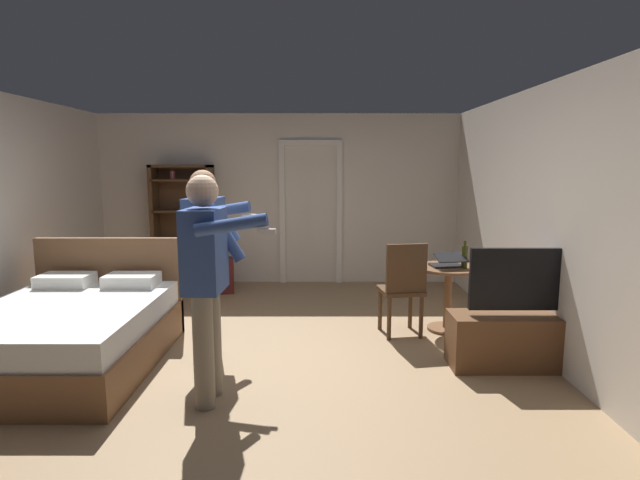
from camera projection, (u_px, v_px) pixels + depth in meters
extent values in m
plane|color=#997A56|center=(254.00, 359.00, 4.61)|extent=(6.79, 6.79, 0.00)
cube|color=silver|center=(279.00, 199.00, 7.54)|extent=(5.55, 0.12, 2.51)
cube|color=silver|center=(558.00, 224.00, 4.43)|extent=(0.12, 6.41, 2.51)
cube|color=white|center=(281.00, 215.00, 7.49)|extent=(0.08, 0.08, 2.05)
cube|color=white|center=(338.00, 215.00, 7.49)|extent=(0.08, 0.08, 2.05)
cube|color=white|center=(310.00, 143.00, 7.33)|extent=(0.93, 0.08, 0.08)
cube|color=brown|center=(67.00, 349.00, 4.40)|extent=(1.51, 1.97, 0.35)
cube|color=white|center=(64.00, 317.00, 4.36)|extent=(1.45, 1.91, 0.22)
cube|color=brown|center=(109.00, 286.00, 5.29)|extent=(1.51, 0.08, 1.02)
cube|color=white|center=(64.00, 280.00, 5.01)|extent=(0.50, 0.34, 0.12)
cube|color=white|center=(131.00, 280.00, 5.01)|extent=(0.50, 0.34, 0.12)
cube|color=#4C331E|center=(154.00, 226.00, 7.33)|extent=(0.06, 0.32, 1.77)
cube|color=#4C331E|center=(211.00, 226.00, 7.33)|extent=(0.06, 0.32, 1.77)
cube|color=#4C331E|center=(180.00, 166.00, 7.20)|extent=(0.89, 0.32, 0.04)
cube|color=#4C331E|center=(185.00, 225.00, 7.48)|extent=(0.89, 0.02, 1.77)
cube|color=#4C331E|center=(184.00, 270.00, 7.43)|extent=(0.83, 0.32, 0.03)
cylinder|color=#AC48AF|center=(175.00, 265.00, 7.42)|extent=(0.08, 0.08, 0.13)
cube|color=#4C331E|center=(183.00, 241.00, 7.36)|extent=(0.83, 0.32, 0.03)
cylinder|color=#567AA0|center=(191.00, 236.00, 7.36)|extent=(0.06, 0.06, 0.10)
cube|color=#4C331E|center=(182.00, 211.00, 7.30)|extent=(0.83, 0.32, 0.03)
cube|color=#4C331E|center=(180.00, 180.00, 7.23)|extent=(0.83, 0.32, 0.03)
cylinder|color=#964B54|center=(171.00, 175.00, 7.22)|extent=(0.07, 0.07, 0.12)
cube|color=brown|center=(518.00, 340.00, 4.42)|extent=(1.22, 0.40, 0.48)
cube|color=black|center=(523.00, 279.00, 4.32)|extent=(0.93, 0.05, 0.54)
cube|color=slate|center=(521.00, 278.00, 4.35)|extent=(0.87, 0.01, 0.48)
cylinder|color=brown|center=(446.00, 300.00, 5.39)|extent=(0.08, 0.08, 0.67)
cylinder|color=brown|center=(445.00, 328.00, 5.44)|extent=(0.41, 0.41, 0.03)
cylinder|color=brown|center=(448.00, 268.00, 5.34)|extent=(0.69, 0.69, 0.03)
cube|color=black|center=(445.00, 265.00, 5.34)|extent=(0.35, 0.26, 0.02)
cube|color=black|center=(450.00, 257.00, 5.20)|extent=(0.34, 0.23, 0.08)
cube|color=navy|center=(450.00, 257.00, 5.21)|extent=(0.31, 0.20, 0.06)
cylinder|color=#353A10|center=(463.00, 257.00, 5.24)|extent=(0.06, 0.06, 0.23)
cylinder|color=#353A10|center=(464.00, 244.00, 5.22)|extent=(0.03, 0.03, 0.06)
cylinder|color=#4C331E|center=(409.00, 308.00, 5.48)|extent=(0.04, 0.04, 0.45)
cylinder|color=#4C331E|center=(379.00, 309.00, 5.42)|extent=(0.04, 0.04, 0.45)
cylinder|color=#4C331E|center=(420.00, 317.00, 5.14)|extent=(0.04, 0.04, 0.45)
cylinder|color=#4C331E|center=(388.00, 319.00, 5.09)|extent=(0.04, 0.04, 0.45)
cube|color=#4C331E|center=(400.00, 290.00, 5.25)|extent=(0.48, 0.48, 0.04)
cube|color=#4C331E|center=(405.00, 268.00, 5.04)|extent=(0.42, 0.10, 0.50)
cylinder|color=gray|center=(211.00, 341.00, 3.86)|extent=(0.15, 0.15, 0.86)
cylinder|color=gray|center=(203.00, 352.00, 3.64)|extent=(0.15, 0.15, 0.86)
cube|color=#334C8C|center=(203.00, 250.00, 3.64)|extent=(0.28, 0.41, 0.61)
sphere|color=#D8AD8C|center=(201.00, 191.00, 3.58)|extent=(0.23, 0.23, 0.23)
cylinder|color=#334C8C|center=(222.00, 231.00, 3.85)|extent=(0.34, 0.10, 0.49)
cylinder|color=#334C8C|center=(230.00, 225.00, 3.38)|extent=(0.51, 0.11, 0.17)
cube|color=white|center=(266.00, 232.00, 3.35)|extent=(0.12, 0.04, 0.04)
cylinder|color=slate|center=(211.00, 308.00, 4.72)|extent=(0.15, 0.15, 0.87)
cylinder|color=slate|center=(202.00, 316.00, 4.49)|extent=(0.15, 0.15, 0.87)
cube|color=#334C8C|center=(203.00, 232.00, 4.49)|extent=(0.31, 0.46, 0.61)
sphere|color=#936B4C|center=(202.00, 183.00, 4.43)|extent=(0.24, 0.24, 0.24)
cylinder|color=#334C8C|center=(221.00, 217.00, 4.70)|extent=(0.35, 0.13, 0.50)
cylinder|color=#334C8C|center=(220.00, 211.00, 4.20)|extent=(0.51, 0.15, 0.17)
cube|color=white|center=(248.00, 216.00, 4.15)|extent=(0.12, 0.05, 0.04)
cube|color=#4C1919|center=(214.00, 276.00, 7.00)|extent=(0.55, 0.39, 0.48)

